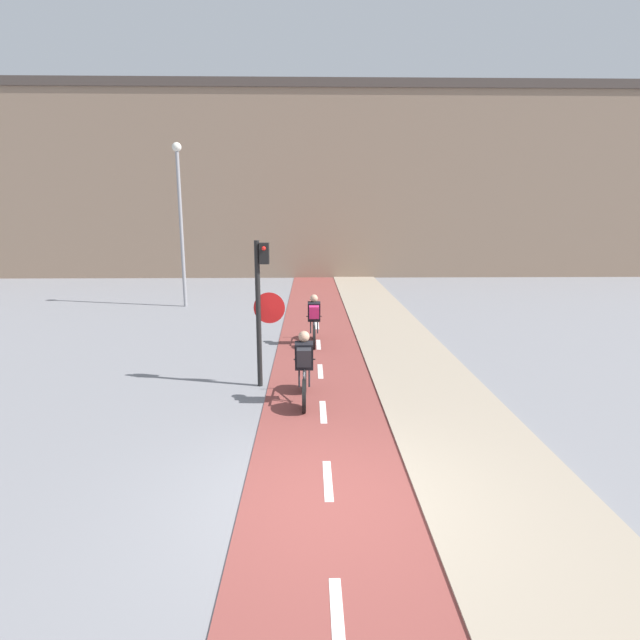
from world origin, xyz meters
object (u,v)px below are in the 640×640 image
Objects in this scene: traffic_light_pole at (262,298)px; cyclist_far at (314,321)px; cyclist_near at (304,369)px; street_lamp_far at (180,208)px.

traffic_light_pole is 1.85× the size of cyclist_far.
traffic_light_pole is 1.83× the size of cyclist_near.
traffic_light_pole is 10.79m from street_lamp_far.
street_lamp_far is at bearing 114.80° from cyclist_near.
cyclist_far is (0.24, 4.54, -0.00)m from cyclist_near.
cyclist_near is 1.01× the size of cyclist_far.
cyclist_near is at bearing -92.98° from cyclist_far.
traffic_light_pole is 0.50× the size of street_lamp_far.
street_lamp_far is at bearing 129.87° from cyclist_far.
cyclist_near is at bearing -65.20° from street_lamp_far.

